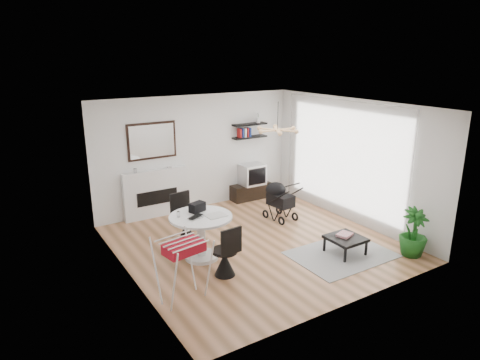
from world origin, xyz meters
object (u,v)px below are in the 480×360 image
dining_table (201,230)px  stroller (279,202)px  potted_plant (413,232)px  fireplace (156,188)px  tv_console (251,191)px  crt_tv (252,174)px  drying_rack (183,269)px  coffee_table (346,239)px

dining_table → stroller: size_ratio=1.23×
dining_table → potted_plant: (3.37, -1.94, -0.09)m
fireplace → potted_plant: fireplace is taller
tv_console → crt_tv: 0.46m
dining_table → stroller: 2.53m
drying_rack → stroller: bearing=21.0°
tv_console → coffee_table: (-0.23, -3.56, 0.10)m
stroller → potted_plant: bearing=-76.3°
fireplace → coffee_table: (2.27, -3.68, -0.39)m
tv_console → fireplace: bearing=177.3°
dining_table → potted_plant: 3.89m
fireplace → dining_table: bearing=-92.0°
drying_rack → stroller: size_ratio=1.08×
dining_table → drying_rack: drying_rack is taller
fireplace → potted_plant: (3.28, -4.37, -0.23)m
fireplace → crt_tv: fireplace is taller
stroller → coffee_table: size_ratio=1.47×
dining_table → drying_rack: bearing=-128.1°
tv_console → dining_table: (-2.58, -2.31, 0.35)m
tv_console → drying_rack: bearing=-135.3°
crt_tv → coffee_table: bearing=-94.0°
drying_rack → coffee_table: size_ratio=1.60×
stroller → potted_plant: (0.99, -2.78, 0.06)m
potted_plant → drying_rack: bearing=168.7°
tv_console → stroller: bearing=-97.9°
dining_table → coffee_table: size_ratio=1.81×
drying_rack → stroller: drying_rack is taller
crt_tv → potted_plant: (0.76, -4.25, -0.21)m
drying_rack → coffee_table: 3.23m
drying_rack → potted_plant: drying_rack is taller
drying_rack → crt_tv: bearing=34.6°
crt_tv → potted_plant: size_ratio=0.67×
crt_tv → coffee_table: 3.58m
drying_rack → potted_plant: (4.23, -0.84, -0.07)m
fireplace → drying_rack: 3.65m
crt_tv → coffee_table: crt_tv is taller
crt_tv → dining_table: crt_tv is taller
tv_console → crt_tv: crt_tv is taller
dining_table → potted_plant: size_ratio=1.25×
coffee_table → stroller: bearing=89.4°
coffee_table → crt_tv: bearing=86.0°
fireplace → drying_rack: (-0.94, -3.53, -0.16)m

